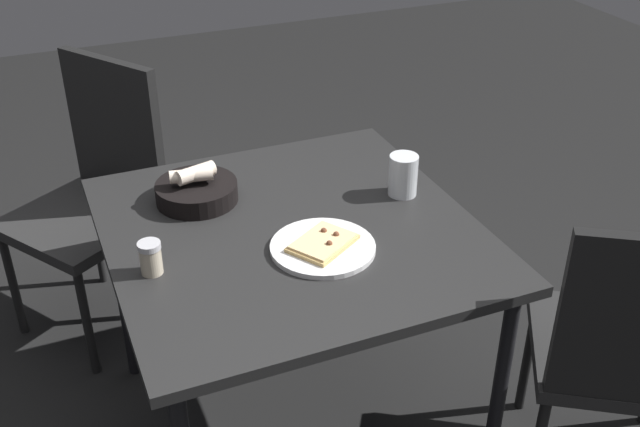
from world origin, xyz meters
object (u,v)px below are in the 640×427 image
at_px(dining_table, 291,247).
at_px(beer_glass, 403,177).
at_px(pepper_shaker, 151,259).
at_px(pizza_plate, 323,246).
at_px(chair_far, 97,184).
at_px(chair_near, 628,346).
at_px(bread_basket, 197,190).

distance_m(dining_table, beer_glass, 0.38).
bearing_deg(pepper_shaker, dining_table, 9.67).
xyz_separation_m(pizza_plate, chair_far, (-0.45, 0.92, -0.19)).
bearing_deg(pizza_plate, beer_glass, 29.22).
bearing_deg(chair_far, chair_near, -50.16).
bearing_deg(pizza_plate, chair_near, -31.99).
relative_size(dining_table, pizza_plate, 3.63).
distance_m(bread_basket, chair_near, 1.22).
bearing_deg(chair_near, pepper_shaker, 156.03).
height_order(dining_table, chair_far, chair_far).
xyz_separation_m(beer_glass, chair_near, (0.34, -0.60, -0.26)).
height_order(beer_glass, chair_far, chair_far).
relative_size(bread_basket, chair_far, 0.24).
bearing_deg(bread_basket, dining_table, -50.92).
height_order(pizza_plate, beer_glass, beer_glass).
bearing_deg(dining_table, bread_basket, 129.08).
relative_size(pizza_plate, chair_near, 0.30).
bearing_deg(beer_glass, pizza_plate, -150.78).
bearing_deg(chair_far, beer_glass, -43.82).
bearing_deg(chair_near, dining_table, 142.03).
height_order(dining_table, pepper_shaker, pepper_shaker).
bearing_deg(beer_glass, chair_far, 136.18).
relative_size(bread_basket, chair_near, 0.25).
bearing_deg(pepper_shaker, chair_far, 92.01).
bearing_deg(beer_glass, chair_near, -60.08).
distance_m(pizza_plate, bread_basket, 0.43).
xyz_separation_m(bread_basket, chair_far, (-0.22, 0.56, -0.21)).
relative_size(pepper_shaker, chair_near, 0.09).
relative_size(pizza_plate, beer_glass, 2.24).
height_order(pizza_plate, chair_near, chair_near).
height_order(dining_table, beer_glass, beer_glass).
xyz_separation_m(dining_table, beer_glass, (0.36, 0.05, 0.12)).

